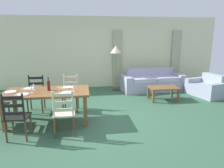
{
  "coord_description": "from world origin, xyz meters",
  "views": [
    {
      "loc": [
        -0.54,
        -4.59,
        1.96
      ],
      "look_at": [
        0.19,
        0.47,
        0.75
      ],
      "focal_mm": 32.26,
      "sensor_mm": 36.0,
      "label": 1
    }
  ],
  "objects": [
    {
      "name": "dining_table",
      "position": [
        -1.38,
        0.0,
        0.66
      ],
      "size": [
        1.9,
        0.96,
        0.75
      ],
      "color": "brown",
      "rests_on": "ground_plane"
    },
    {
      "name": "couch",
      "position": [
        1.99,
        2.44,
        0.29
      ],
      "size": [
        2.34,
        1.0,
        0.8
      ],
      "color": "#A7A3BC",
      "rests_on": "ground_plane"
    },
    {
      "name": "fork_near_left",
      "position": [
        -1.98,
        -0.25,
        0.75
      ],
      "size": [
        0.03,
        0.17,
        0.01
      ],
      "primitive_type": "cube",
      "rotation": [
        0.0,
        0.0,
        -0.07
      ],
      "color": "silver",
      "rests_on": "dining_table"
    },
    {
      "name": "curtain_panel_left",
      "position": [
        0.79,
        3.16,
        1.1
      ],
      "size": [
        0.35,
        0.08,
        2.2
      ],
      "primitive_type": "cube",
      "color": "#AEAE8C",
      "rests_on": "ground_plane"
    },
    {
      "name": "dining_chair_near_left",
      "position": [
        -1.83,
        -0.78,
        0.48
      ],
      "size": [
        0.44,
        0.42,
        0.96
      ],
      "color": "black",
      "rests_on": "ground_plane"
    },
    {
      "name": "wine_glass_far_left",
      "position": [
        -1.69,
        0.14,
        0.86
      ],
      "size": [
        0.06,
        0.06,
        0.16
      ],
      "color": "white",
      "rests_on": "dining_table"
    },
    {
      "name": "armchair_upholstered",
      "position": [
        3.61,
        1.49,
        0.25
      ],
      "size": [
        1.06,
        1.32,
        0.72
      ],
      "color": "#96A0B3",
      "rests_on": "ground_plane"
    },
    {
      "name": "dinner_plate_near_right",
      "position": [
        -0.93,
        -0.25,
        0.76
      ],
      "size": [
        0.24,
        0.24,
        0.02
      ],
      "primitive_type": "cylinder",
      "color": "white",
      "rests_on": "dining_table"
    },
    {
      "name": "fork_far_right",
      "position": [
        -1.08,
        0.25,
        0.75
      ],
      "size": [
        0.02,
        0.17,
        0.01
      ],
      "primitive_type": "cube",
      "rotation": [
        0.0,
        0.0,
        0.02
      ],
      "color": "silver",
      "rests_on": "dining_table"
    },
    {
      "name": "standing_lamp",
      "position": [
        0.64,
        2.62,
        1.41
      ],
      "size": [
        0.4,
        0.4,
        1.64
      ],
      "color": "#332D28",
      "rests_on": "ground_plane"
    },
    {
      "name": "wall_far",
      "position": [
        0.0,
        3.3,
        1.35
      ],
      "size": [
        9.6,
        0.16,
        2.7
      ],
      "primitive_type": "cube",
      "color": "beige",
      "rests_on": "ground_plane"
    },
    {
      "name": "fork_near_right",
      "position": [
        -1.08,
        -0.25,
        0.75
      ],
      "size": [
        0.02,
        0.17,
        0.01
      ],
      "primitive_type": "cube",
      "rotation": [
        0.0,
        0.0,
        0.05
      ],
      "color": "silver",
      "rests_on": "dining_table"
    },
    {
      "name": "dinner_plate_head_west",
      "position": [
        -2.16,
        0.0,
        0.76
      ],
      "size": [
        0.24,
        0.24,
        0.02
      ],
      "primitive_type": "cylinder",
      "color": "white",
      "rests_on": "dining_table"
    },
    {
      "name": "dining_chair_far_left",
      "position": [
        -1.81,
        0.79,
        0.48
      ],
      "size": [
        0.42,
        0.4,
        0.96
      ],
      "color": "black",
      "rests_on": "ground_plane"
    },
    {
      "name": "dinner_plate_far_left",
      "position": [
        -1.83,
        0.25,
        0.76
      ],
      "size": [
        0.24,
        0.24,
        0.02
      ],
      "primitive_type": "cylinder",
      "color": "white",
      "rests_on": "dining_table"
    },
    {
      "name": "dining_chair_near_right",
      "position": [
        -0.95,
        -0.72,
        0.48
      ],
      "size": [
        0.43,
        0.41,
        0.96
      ],
      "color": "beige",
      "rests_on": "ground_plane"
    },
    {
      "name": "coffee_table",
      "position": [
        1.93,
        1.22,
        0.36
      ],
      "size": [
        0.9,
        0.56,
        0.42
      ],
      "color": "brown",
      "rests_on": "ground_plane"
    },
    {
      "name": "wine_bottle",
      "position": [
        -1.34,
        0.05,
        0.87
      ],
      "size": [
        0.07,
        0.07,
        0.32
      ],
      "color": "#471919",
      "rests_on": "dining_table"
    },
    {
      "name": "wine_glass_near_right",
      "position": [
        -0.78,
        -0.14,
        0.86
      ],
      "size": [
        0.06,
        0.06,
        0.16
      ],
      "color": "white",
      "rests_on": "dining_table"
    },
    {
      "name": "dinner_plate_far_right",
      "position": [
        -0.93,
        0.25,
        0.76
      ],
      "size": [
        0.24,
        0.24,
        0.02
      ],
      "primitive_type": "cylinder",
      "color": "white",
      "rests_on": "dining_table"
    },
    {
      "name": "dining_chair_far_right",
      "position": [
        -0.9,
        0.76,
        0.48
      ],
      "size": [
        0.45,
        0.43,
        0.96
      ],
      "color": "beige",
      "rests_on": "ground_plane"
    },
    {
      "name": "dinner_plate_near_left",
      "position": [
        -1.83,
        -0.25,
        0.76
      ],
      "size": [
        0.24,
        0.24,
        0.02
      ],
      "primitive_type": "cylinder",
      "color": "white",
      "rests_on": "dining_table"
    },
    {
      "name": "curtain_panel_right",
      "position": [
        3.19,
        3.16,
        1.1
      ],
      "size": [
        0.35,
        0.08,
        2.2
      ],
      "primitive_type": "cube",
      "color": "#AEAE8C",
      "rests_on": "ground_plane"
    },
    {
      "name": "wine_glass_near_left",
      "position": [
        -1.68,
        -0.12,
        0.86
      ],
      "size": [
        0.06,
        0.06,
        0.16
      ],
      "color": "white",
      "rests_on": "dining_table"
    },
    {
      "name": "fork_far_left",
      "position": [
        -1.98,
        0.25,
        0.75
      ],
      "size": [
        0.02,
        0.17,
        0.01
      ],
      "primitive_type": "cube",
      "rotation": [
        0.0,
        0.0,
        0.04
      ],
      "color": "silver",
      "rests_on": "dining_table"
    },
    {
      "name": "ground_plane",
      "position": [
        0.0,
        0.0,
        -0.01
      ],
      "size": [
        9.6,
        9.6,
        0.02
      ],
      "primitive_type": "cube",
      "color": "#345B42"
    },
    {
      "name": "coffee_cup_primary",
      "position": [
        -1.11,
        -0.03,
        0.8
      ],
      "size": [
        0.07,
        0.07,
        0.09
      ],
      "primitive_type": "cylinder",
      "color": "beige",
      "rests_on": "dining_table"
    },
    {
      "name": "fork_head_west",
      "position": [
        -2.31,
        0.0,
        0.75
      ],
      "size": [
        0.02,
        0.17,
        0.01
      ],
      "primitive_type": "cube",
      "rotation": [
        0.0,
        0.0,
        -0.04
      ],
      "color": "silver",
      "rests_on": "dining_table"
    }
  ]
}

